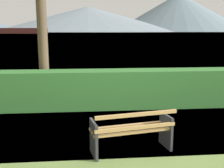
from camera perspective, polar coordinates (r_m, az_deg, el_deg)
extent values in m
plane|color=olive|center=(5.48, 3.96, -13.85)|extent=(1400.00, 1400.00, 0.00)
plane|color=#7A99A8|center=(314.58, -5.01, 10.75)|extent=(620.00, 620.00, 0.00)
cube|color=tan|center=(5.14, 4.79, -10.16)|extent=(1.55, 0.37, 0.04)
cube|color=tan|center=(5.30, 4.03, -9.44)|extent=(1.55, 0.37, 0.04)
cube|color=tan|center=(5.47, 3.32, -8.77)|extent=(1.55, 0.37, 0.04)
cube|color=tan|center=(5.03, 5.11, -9.18)|extent=(1.55, 0.35, 0.06)
cube|color=tan|center=(4.90, 5.36, -6.45)|extent=(1.55, 0.35, 0.06)
cube|color=#2D2D33|center=(5.13, -3.89, -11.52)|extent=(0.15, 0.51, 0.68)
cube|color=#2D2D33|center=(5.62, 11.33, -9.67)|extent=(0.15, 0.51, 0.68)
cube|color=#387A33|center=(8.23, 0.65, -1.03)|extent=(11.64, 0.82, 1.15)
cylinder|color=brown|center=(8.89, -14.56, 11.18)|extent=(0.31, 0.31, 4.74)
cone|color=gray|center=(584.03, -5.12, 13.50)|extent=(379.68, 379.68, 52.00)
cone|color=slate|center=(645.96, 13.85, 14.44)|extent=(296.91, 296.91, 84.22)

